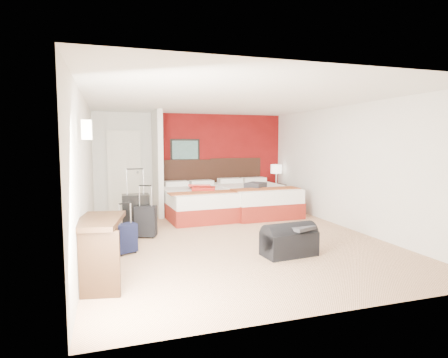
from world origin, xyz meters
name	(u,v)px	position (x,y,z in m)	size (l,w,h in m)	color
ground	(231,237)	(0.00, 0.00, 0.00)	(6.50, 6.50, 0.00)	#D5AA83
room_walls	(145,166)	(-1.40, 1.42, 1.26)	(5.02, 6.52, 2.50)	silver
red_accent_panel	(219,161)	(0.75, 3.23, 1.25)	(3.50, 0.04, 2.50)	maroon
partition_wall	(157,163)	(-1.00, 2.61, 1.25)	(0.12, 1.20, 2.50)	silver
entry_door	(125,171)	(-1.75, 3.20, 1.02)	(0.82, 0.06, 2.05)	silver
bed_left	(197,203)	(-0.17, 2.05, 0.32)	(1.50, 2.15, 0.64)	silver
bed_right	(254,199)	(1.31, 2.06, 0.34)	(1.57, 2.24, 0.67)	silver
red_suitcase_open	(202,188)	(-0.07, 1.95, 0.69)	(0.52, 0.71, 0.09)	#A7160E
jacket_bundle	(255,185)	(1.21, 1.76, 0.73)	(0.49, 0.39, 0.12)	#39393F
nightstand	(276,195)	(2.28, 2.85, 0.30)	(0.43, 0.43, 0.60)	black
table_lamp	(276,174)	(2.28, 2.85, 0.87)	(0.30, 0.30, 0.54)	white
suitcase_black	(136,215)	(-1.67, 0.66, 0.37)	(0.50, 0.31, 0.75)	black
suitcase_charcoal	(146,223)	(-1.51, 0.43, 0.28)	(0.37, 0.23, 0.55)	black
suitcase_navy	(126,240)	(-1.91, -0.50, 0.22)	(0.32, 0.20, 0.45)	black
duffel_bag	(289,242)	(0.50, -1.35, 0.21)	(0.82, 0.44, 0.42)	black
jacket_draped	(300,227)	(0.65, -1.40, 0.44)	(0.40, 0.34, 0.05)	#38373C
desk	(100,252)	(-2.27, -1.71, 0.41)	(0.50, 0.99, 0.83)	black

